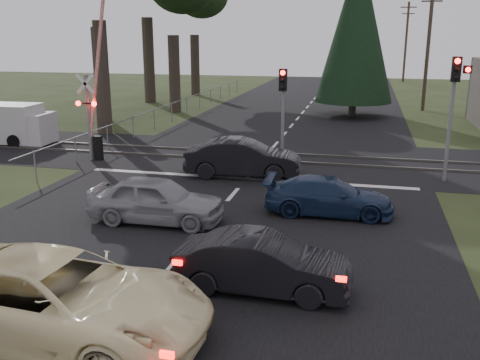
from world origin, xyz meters
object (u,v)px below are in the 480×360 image
(dark_hatchback, at_px, (263,264))
(white_van, at_px, (3,124))
(blue_sedan, at_px, (329,196))
(dark_car_far, at_px, (243,158))
(silver_car, at_px, (156,200))
(traffic_signal_center, at_px, (283,100))
(utility_pole_mid, at_px, (428,45))
(utility_pole_far, at_px, (406,40))
(crossing_signal, at_px, (93,115))
(traffic_signal_right, at_px, (455,95))
(cream_coupe, at_px, (58,299))

(dark_hatchback, bearing_deg, white_van, 52.11)
(blue_sedan, distance_m, dark_car_far, 5.29)
(silver_car, relative_size, blue_sedan, 1.02)
(silver_car, bearing_deg, traffic_signal_center, -18.07)
(utility_pole_mid, height_order, dark_car_far, utility_pole_mid)
(utility_pole_mid, distance_m, silver_car, 29.33)
(utility_pole_mid, bearing_deg, utility_pole_far, 90.00)
(crossing_signal, relative_size, traffic_signal_right, 1.48)
(traffic_signal_right, distance_m, blue_sedan, 6.89)
(crossing_signal, bearing_deg, dark_hatchback, -47.97)
(silver_car, height_order, dark_car_far, dark_car_far)
(utility_pole_mid, xyz_separation_m, utility_pole_far, (0.00, 25.00, 0.00))
(dark_hatchback, height_order, dark_car_far, dark_car_far)
(traffic_signal_right, relative_size, dark_hatchback, 1.22)
(blue_sedan, xyz_separation_m, white_van, (-17.12, 7.45, 0.46))
(white_van, bearing_deg, dark_car_far, -18.35)
(crossing_signal, xyz_separation_m, silver_car, (5.73, -7.05, -1.36))
(dark_hatchback, distance_m, blue_sedan, 5.71)
(traffic_signal_right, distance_m, utility_pole_far, 45.56)
(crossing_signal, bearing_deg, traffic_signal_right, -1.21)
(crossing_signal, bearing_deg, dark_car_far, -10.26)
(utility_pole_far, height_order, dark_hatchback, utility_pole_far)
(traffic_signal_right, bearing_deg, traffic_signal_center, 169.59)
(utility_pole_mid, distance_m, dark_hatchback, 31.80)
(traffic_signal_center, bearing_deg, cream_coupe, -97.58)
(utility_pole_mid, xyz_separation_m, dark_hatchback, (-6.10, -30.94, -4.09))
(traffic_signal_center, distance_m, dark_car_far, 3.23)
(dark_hatchback, relative_size, white_van, 0.72)
(traffic_signal_center, height_order, dark_car_far, traffic_signal_center)
(crossing_signal, xyz_separation_m, utility_pole_mid, (15.77, 20.21, 2.67))
(dark_car_far, xyz_separation_m, white_van, (-13.48, 3.61, 0.29))
(traffic_signal_center, relative_size, silver_car, 1.01)
(utility_pole_mid, xyz_separation_m, blue_sedan, (-5.06, -25.33, -4.14))
(traffic_signal_right, distance_m, cream_coupe, 15.82)
(silver_car, xyz_separation_m, white_van, (-12.14, 9.38, 0.34))
(cream_coupe, relative_size, white_van, 1.08)
(traffic_signal_right, bearing_deg, silver_car, -143.46)
(traffic_signal_right, bearing_deg, blue_sedan, -130.56)
(dark_car_far, bearing_deg, crossing_signal, 74.25)
(traffic_signal_center, relative_size, blue_sedan, 1.02)
(traffic_signal_center, bearing_deg, dark_car_far, -118.93)
(utility_pole_far, bearing_deg, traffic_signal_right, -91.20)
(dark_hatchback, bearing_deg, utility_pole_far, -5.03)
(traffic_signal_right, relative_size, blue_sedan, 1.17)
(utility_pole_far, bearing_deg, dark_car_far, -100.60)
(crossing_signal, relative_size, utility_pole_mid, 0.77)
(utility_pole_far, distance_m, silver_car, 53.37)
(traffic_signal_right, xyz_separation_m, dark_hatchback, (-5.15, -10.42, -2.68))
(blue_sedan, height_order, white_van, white_van)
(dark_hatchback, bearing_deg, utility_pole_mid, -9.96)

